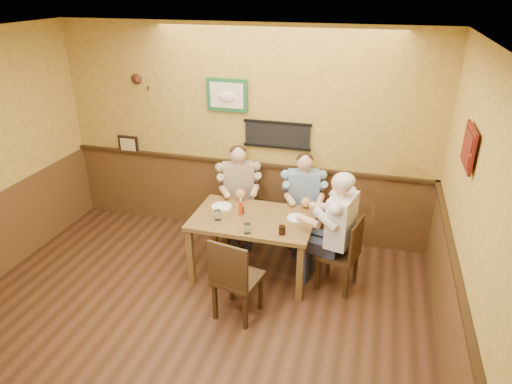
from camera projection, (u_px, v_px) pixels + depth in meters
room at (177, 186)px, 3.79m from camera, size 5.02×5.03×2.81m
dining_table at (253, 224)px, 5.32m from camera, size 1.40×0.90×0.75m
chair_back_left at (239, 209)px, 6.19m from camera, size 0.50×0.50×0.83m
chair_back_right at (302, 217)px, 6.01m from camera, size 0.46×0.46×0.82m
chair_right_end at (338, 253)px, 5.14m from camera, size 0.50×0.50×0.89m
chair_near_side at (238, 276)px, 4.69m from camera, size 0.51×0.51×0.95m
diner_tan_shirt at (239, 197)px, 6.12m from camera, size 0.71×0.71×1.19m
diner_blue_polo at (303, 205)px, 5.93m from camera, size 0.66×0.66×1.16m
diner_white_elder at (340, 238)px, 5.06m from camera, size 0.71×0.71×1.27m
water_glass_left at (218, 215)px, 5.20m from camera, size 0.09×0.09×0.12m
water_glass_mid at (247, 228)px, 4.93m from camera, size 0.09×0.09×0.11m
cola_tumbler at (282, 230)px, 4.91m from camera, size 0.09×0.09×0.10m
hot_sauce_bottle at (241, 207)px, 5.30m from camera, size 0.06×0.06×0.19m
salt_shaker at (241, 208)px, 5.39m from camera, size 0.04×0.04×0.08m
pepper_shaker at (242, 211)px, 5.33m from camera, size 0.04×0.04×0.09m
plate_far_left at (222, 207)px, 5.51m from camera, size 0.32×0.32×0.02m
plate_far_right at (297, 218)px, 5.24m from camera, size 0.23×0.23×0.02m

